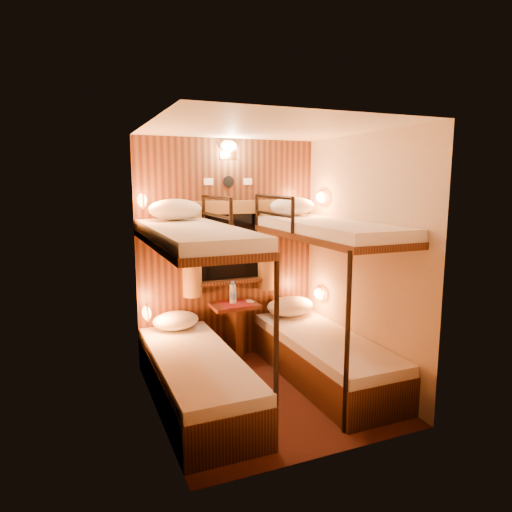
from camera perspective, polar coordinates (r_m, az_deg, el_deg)
name	(u,v)px	position (r m, az deg, el deg)	size (l,w,h in m)	color
floor	(267,394)	(4.43, 1.34, -16.86)	(2.10, 2.10, 0.00)	#3A1510
ceiling	(268,128)	(4.00, 1.48, 15.74)	(2.10, 2.10, 0.00)	silver
wall_back	(228,251)	(5.01, -3.51, 0.66)	(2.40, 2.40, 0.00)	#C6B293
wall_front	(330,294)	(3.14, 9.29, -4.71)	(2.40, 2.40, 0.00)	#C6B293
wall_left	(154,276)	(3.76, -12.67, -2.48)	(2.40, 2.40, 0.00)	#C6B293
wall_right	(361,260)	(4.54, 13.01, -0.47)	(2.40, 2.40, 0.00)	#C6B293
back_panel	(229,251)	(4.99, -3.45, 0.63)	(2.00, 0.03, 2.40)	black
bunk_left	(196,344)	(4.07, -7.55, -10.81)	(0.72, 1.90, 1.82)	black
bunk_right	(324,326)	(4.56, 8.55, -8.60)	(0.72, 1.90, 1.82)	black
window	(229,253)	(4.97, -3.33, 0.37)	(1.00, 0.12, 0.79)	black
curtains	(230,246)	(4.92, -3.21, 1.26)	(1.10, 0.22, 1.00)	olive
back_fixtures	(229,153)	(4.91, -3.44, 12.73)	(0.54, 0.09, 0.48)	black
reading_lamps	(239,252)	(4.68, -2.10, 0.55)	(2.00, 0.20, 1.25)	orange
table	(235,325)	(5.00, -2.65, -8.59)	(0.50, 0.34, 0.66)	#4E2111
bottle_left	(233,294)	(4.93, -2.94, -4.74)	(0.07, 0.07, 0.25)	#99BFE5
bottle_right	(233,295)	(4.92, -2.85, -4.88)	(0.06, 0.06, 0.22)	#99BFE5
sachet_a	(250,302)	(5.00, -0.74, -5.74)	(0.08, 0.06, 0.01)	silver
sachet_b	(248,300)	(5.07, -0.98, -5.53)	(0.07, 0.05, 0.01)	silver
pillow_lower_left	(176,320)	(4.77, -9.99, -7.94)	(0.47, 0.34, 0.18)	white
pillow_lower_right	(290,306)	(5.17, 4.30, -6.26)	(0.55, 0.39, 0.21)	white
pillow_upper_left	(175,209)	(4.45, -10.08, 5.76)	(0.51, 0.37, 0.20)	white
pillow_upper_right	(292,206)	(4.98, 4.54, 6.23)	(0.51, 0.36, 0.20)	white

